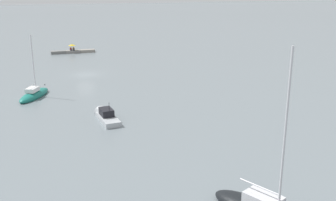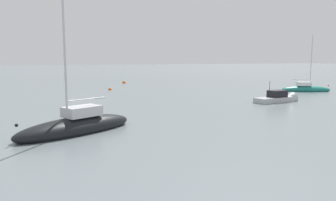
% 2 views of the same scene
% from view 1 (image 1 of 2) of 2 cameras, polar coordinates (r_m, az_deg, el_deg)
% --- Properties ---
extents(ground_plane, '(500.00, 500.00, 0.00)m').
position_cam_1_polar(ground_plane, '(64.35, -11.92, 3.73)').
color(ground_plane, slate).
extents(seawall_pier, '(9.02, 1.40, 0.58)m').
position_cam_1_polar(seawall_pier, '(85.50, -13.60, 6.91)').
color(seawall_pier, gray).
rests_on(seawall_pier, ground_plane).
extents(person_seated_brown_left, '(0.41, 0.61, 0.73)m').
position_cam_1_polar(person_seated_brown_left, '(85.30, -13.52, 7.27)').
color(person_seated_brown_left, '#1E2333').
rests_on(person_seated_brown_left, seawall_pier).
extents(person_seated_maroon_right, '(0.41, 0.61, 0.73)m').
position_cam_1_polar(person_seated_maroon_right, '(85.30, -13.90, 7.24)').
color(person_seated_maroon_right, '#1E2333').
rests_on(person_seated_maroon_right, seawall_pier).
extents(umbrella_open_yellow, '(1.49, 1.49, 1.32)m').
position_cam_1_polar(umbrella_open_yellow, '(85.24, -13.76, 7.84)').
color(umbrella_open_yellow, black).
rests_on(umbrella_open_yellow, seawall_pier).
extents(sailboat_teal_mid, '(4.74, 6.77, 8.17)m').
position_cam_1_polar(sailboat_teal_mid, '(52.87, -18.84, 0.80)').
color(sailboat_teal_mid, '#197266').
rests_on(sailboat_teal_mid, ground_plane).
extents(motorboat_grey_near, '(2.09, 5.23, 2.86)m').
position_cam_1_polar(motorboat_grey_near, '(42.35, -9.00, -2.32)').
color(motorboat_grey_near, '#ADB2B7').
rests_on(motorboat_grey_near, ground_plane).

